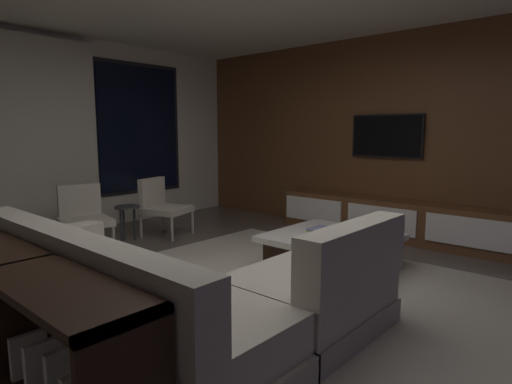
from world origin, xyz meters
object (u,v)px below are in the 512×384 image
Objects in this scene: accent_chair_near_window at (161,204)px; media_console at (391,220)px; side_stool at (127,212)px; coffee_table at (331,251)px; sectional_couch at (176,300)px; console_table_behind_couch at (21,321)px; book_stack_on_coffee_table at (321,230)px; accent_chair_by_curtain at (83,214)px; mounted_tv at (387,136)px.

accent_chair_near_window reaches higher than media_console.
coffee_table is at bearing -73.66° from side_stool.
console_table_behind_couch is (-0.91, 0.13, 0.13)m from sectional_couch.
console_table_behind_couch is at bearing -178.91° from book_stack_on_coffee_table.
accent_chair_by_curtain reaches higher than side_stool.
accent_chair_by_curtain is at bearing 143.75° from mounted_tv.
media_console is at bearing 2.80° from coffee_table.
book_stack_on_coffee_table is (0.04, 0.16, 0.19)m from coffee_table.
console_table_behind_couch is (-2.97, -0.06, 0.04)m from book_stack_on_coffee_table.
side_stool is 0.46× the size of mounted_tv.
side_stool is (0.59, 0.01, -0.06)m from accent_chair_by_curtain.
accent_chair_near_window is 0.49m from side_stool.
sectional_couch is at bearing -174.79° from book_stack_on_coffee_table.
media_console is at bearing -40.19° from accent_chair_by_curtain.
accent_chair_near_window is 1.07m from accent_chair_by_curtain.
book_stack_on_coffee_table is at bearing -176.08° from mounted_tv.
side_stool is at bearing 133.38° from media_console.
console_table_behind_couch reaches higher than side_stool.
side_stool is 3.31m from console_table_behind_couch.
coffee_table is 0.55× the size of console_table_behind_couch.
side_stool is at bearing 64.27° from sectional_couch.
accent_chair_near_window is 3.59m from console_table_behind_couch.
coffee_table is 2.15m from mounted_tv.
accent_chair_near_window is (-0.31, 2.36, 0.05)m from book_stack_on_coffee_table.
console_table_behind_couch is (-4.73, -0.18, -0.93)m from mounted_tv.
coffee_table is 1.62m from media_console.
accent_chair_by_curtain is 0.37× the size of console_table_behind_couch.
sectional_couch is at bearing -175.39° from mounted_tv.
accent_chair_near_window is at bearing -8.73° from side_stool.
console_table_behind_couch is at bearing -122.65° from accent_chair_by_curtain.
media_console is at bearing -0.26° from console_table_behind_couch.
sectional_couch is at bearing -104.50° from accent_chair_by_curtain.
console_table_behind_couch is at bearing -177.86° from mounted_tv.
media_console reaches higher than side_stool.
accent_chair_near_window is 3.08m from media_console.
media_console is (2.37, -2.51, -0.12)m from side_stool.
mounted_tv is at bearing 2.14° from console_table_behind_couch.
console_table_behind_couch is (-1.59, -2.48, -0.02)m from accent_chair_by_curtain.
sectional_couch is 0.81× the size of media_console.
sectional_couch is 5.43× the size of side_stool.
accent_chair_by_curtain is at bearing 117.57° from coffee_table.
coffee_table is (2.02, 0.03, -0.10)m from sectional_couch.
accent_chair_near_window is (1.75, 2.54, 0.14)m from sectional_couch.
accent_chair_by_curtain is at bearing 119.73° from book_stack_on_coffee_table.
accent_chair_near_window is at bearing 127.76° from media_console.
sectional_couch is at bearing -8.16° from console_table_behind_couch.
accent_chair_by_curtain is (-1.35, 2.58, 0.25)m from coffee_table.
accent_chair_by_curtain is at bearing 75.50° from sectional_couch.
console_table_behind_couch is at bearing 178.05° from coffee_table.
coffee_table is 1.49× the size of accent_chair_by_curtain.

